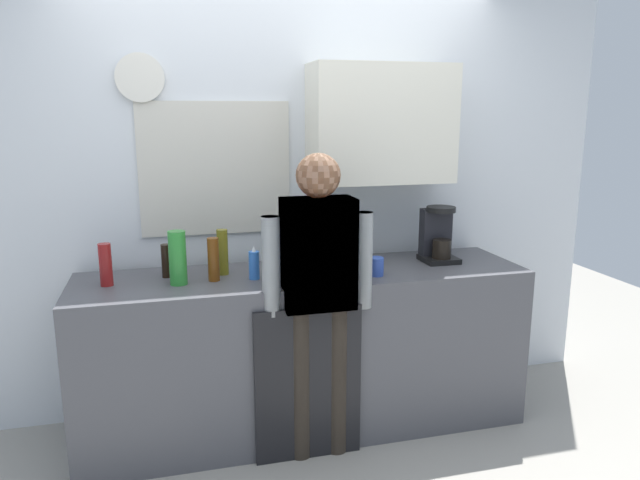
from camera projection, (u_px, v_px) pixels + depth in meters
The scene contains 16 objects.
ground_plane at pixel (318, 452), 3.17m from camera, with size 8.00×8.00×0.00m, color #9E998E.
kitchen_counter at pixel (305, 350), 3.36m from camera, with size 2.48×0.64×0.92m, color #4C4C51.
dishwasher_panel at pixel (309, 385), 3.04m from camera, with size 0.56×0.02×0.83m, color black.
back_wall_assembly at pixel (299, 184), 3.55m from camera, with size 4.08×0.42×2.60m.
coffee_maker at pixel (438, 237), 3.49m from camera, with size 0.20×0.20×0.33m.
bottle_clear_soda at pixel (178, 258), 3.01m from camera, with size 0.09×0.09×0.28m, color #2D8C33.
bottle_olive_oil at pixel (223, 252), 3.19m from camera, with size 0.06×0.06×0.25m, color olive.
bottle_red_vinegar at pixel (106, 265), 2.99m from camera, with size 0.06×0.06×0.22m, color maroon.
bottle_green_wine at pixel (313, 253), 3.07m from camera, with size 0.07×0.07×0.30m, color #195923.
bottle_amber_beer at pixel (213, 259), 3.08m from camera, with size 0.06×0.06×0.23m, color brown.
bottle_dark_sauce at pixel (167, 261), 3.15m from camera, with size 0.06×0.06×0.18m, color black.
cup_blue_mug at pixel (376, 266), 3.19m from camera, with size 0.08×0.08×0.10m, color #3351B2.
potted_plant at pixel (335, 239), 3.48m from camera, with size 0.15×0.15×0.23m.
dish_soap at pixel (254, 265), 3.12m from camera, with size 0.06×0.06×0.18m.
person_at_sink at pixel (318, 283), 2.97m from camera, with size 0.57×0.22×1.60m.
person_guest at pixel (318, 283), 2.97m from camera, with size 0.57×0.22×1.60m.
Camera 1 is at (-0.72, -2.76, 1.79)m, focal length 33.05 mm.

